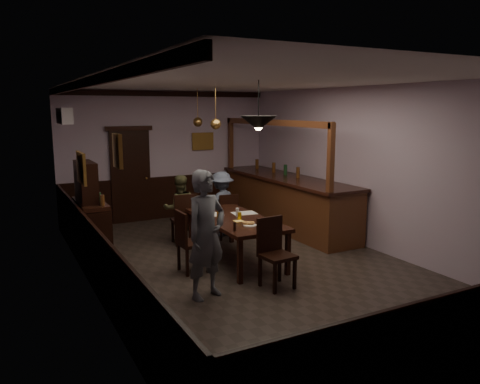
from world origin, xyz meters
TOP-DOWN VIEW (x-y plane):
  - room at (0.00, 0.00)m, footprint 5.01×8.01m
  - dining_table at (-0.06, 0.37)m, footprint 1.04×2.22m
  - chair_far_left at (-0.50, 1.65)m, footprint 0.48×0.48m
  - chair_far_right at (0.41, 1.63)m, footprint 0.44×0.44m
  - chair_near at (-0.10, -0.95)m, footprint 0.48×0.48m
  - chair_side at (-1.00, 0.18)m, footprint 0.44×0.44m
  - person_standing at (-1.14, -0.86)m, footprint 0.75×0.62m
  - person_seated_left at (-0.48, 1.93)m, footprint 0.72×0.61m
  - person_seated_right at (0.42, 1.91)m, footprint 0.96×0.70m
  - newspaper_left at (-0.37, 0.74)m, footprint 0.45×0.35m
  - newspaper_right at (0.24, 0.60)m, footprint 0.45×0.35m
  - napkin at (-0.12, 0.14)m, footprint 0.15×0.15m
  - saucer at (0.25, -0.24)m, footprint 0.15×0.15m
  - coffee_cup at (0.20, -0.21)m, footprint 0.08×0.08m
  - pastry_plate at (-0.10, -0.22)m, footprint 0.22×0.22m
  - pastry_ring_a at (-0.13, -0.15)m, footprint 0.13×0.13m
  - pastry_ring_b at (-0.07, -0.19)m, footprint 0.13×0.13m
  - soda_can at (-0.05, 0.23)m, footprint 0.07×0.07m
  - beer_glass at (-0.35, 0.43)m, footprint 0.06×0.06m
  - water_glass at (0.02, 0.44)m, footprint 0.06×0.06m
  - pepper_mill at (-0.46, -0.40)m, footprint 0.04×0.04m
  - sideboard at (-2.21, 1.73)m, footprint 0.46×1.28m
  - bar_counter at (1.99, 1.93)m, footprint 0.98×4.20m
  - door_back at (-0.90, 3.95)m, footprint 0.90×0.06m
  - ac_unit at (-2.38, 2.90)m, footprint 0.20×0.85m
  - picture_left_small at (-2.46, -1.60)m, footprint 0.04×0.28m
  - picture_left_large at (-2.46, 0.80)m, footprint 0.04×0.62m
  - picture_back at (0.90, 3.96)m, footprint 0.55×0.04m
  - pendant_iron at (-0.08, -0.43)m, footprint 0.56×0.56m
  - pendant_brass_mid at (0.10, 1.47)m, footprint 0.20×0.20m
  - pendant_brass_far at (0.30, 2.82)m, footprint 0.20×0.20m

SIDE VIEW (x-z plane):
  - chair_far_right at x=0.41m, z-range 0.04..0.97m
  - chair_far_left at x=-0.50m, z-range 0.05..1.05m
  - chair_side at x=-1.00m, z-range 0.05..1.05m
  - chair_near at x=-0.10m, z-range 0.05..1.07m
  - bar_counter at x=1.99m, z-range -0.58..1.78m
  - person_seated_left at x=-0.48m, z-range 0.00..1.32m
  - person_seated_right at x=0.42m, z-range 0.00..1.33m
  - sideboard at x=-2.21m, z-range -0.17..1.52m
  - dining_table at x=-0.06m, z-range 0.31..1.06m
  - napkin at x=-0.12m, z-range 0.75..0.75m
  - newspaper_left at x=-0.37m, z-range 0.75..0.76m
  - newspaper_right at x=0.24m, z-range 0.75..0.76m
  - saucer at x=0.25m, z-range 0.75..0.76m
  - pastry_plate at x=-0.10m, z-range 0.75..0.76m
  - pastry_ring_a at x=-0.13m, z-range 0.77..0.81m
  - pastry_ring_b at x=-0.07m, z-range 0.77..0.81m
  - coffee_cup at x=0.20m, z-range 0.76..0.84m
  - soda_can at x=-0.05m, z-range 0.75..0.87m
  - pepper_mill at x=-0.46m, z-range 0.75..0.89m
  - water_glass at x=0.02m, z-range 0.75..0.90m
  - beer_glass at x=-0.35m, z-range 0.75..0.95m
  - person_standing at x=-1.14m, z-range 0.00..1.78m
  - door_back at x=-0.90m, z-range 0.00..2.10m
  - room at x=0.00m, z-range -0.01..3.01m
  - picture_left_large at x=-2.46m, z-range 1.46..1.94m
  - picture_back at x=0.90m, z-range 1.59..2.01m
  - picture_left_small at x=-2.46m, z-range 1.97..2.33m
  - pendant_brass_mid at x=0.10m, z-range 1.89..2.70m
  - pendant_brass_far at x=0.30m, z-range 1.89..2.70m
  - pendant_iron at x=-0.08m, z-range 2.00..2.74m
  - ac_unit at x=-2.38m, z-range 2.30..2.60m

